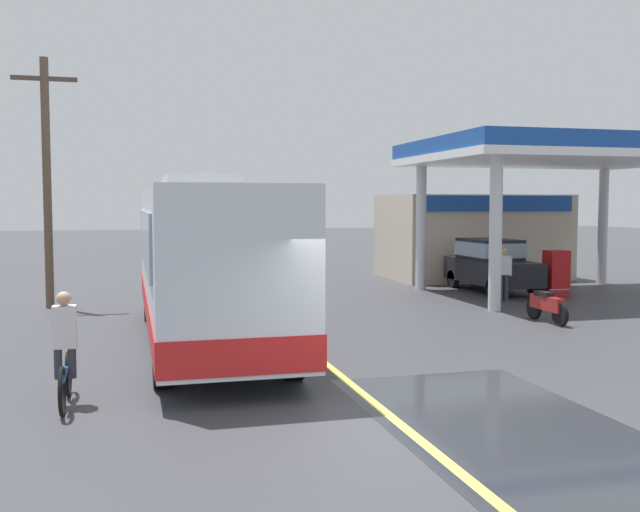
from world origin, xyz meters
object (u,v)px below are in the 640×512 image
(cyclist_on_shoulder, at_px, (65,354))
(pedestrian_near_pump, at_px, (504,271))
(coach_bus_main, at_px, (205,264))
(car_at_pump, at_px, (491,262))
(motorcycle_parked_forecourt, at_px, (546,305))
(minibus_opposing_lane, at_px, (261,238))

(cyclist_on_shoulder, bearing_deg, pedestrian_near_pump, 36.37)
(coach_bus_main, height_order, car_at_pump, coach_bus_main)
(motorcycle_parked_forecourt, bearing_deg, minibus_opposing_lane, 105.40)
(cyclist_on_shoulder, relative_size, motorcycle_parked_forecourt, 1.01)
(car_at_pump, bearing_deg, pedestrian_near_pump, -108.72)
(minibus_opposing_lane, height_order, cyclist_on_shoulder, minibus_opposing_lane)
(coach_bus_main, height_order, cyclist_on_shoulder, coach_bus_main)
(car_at_pump, xyz_separation_m, motorcycle_parked_forecourt, (-1.81, -6.39, -0.57))
(cyclist_on_shoulder, bearing_deg, coach_bus_main, 60.98)
(car_at_pump, distance_m, minibus_opposing_lane, 11.75)
(car_at_pump, xyz_separation_m, pedestrian_near_pump, (-0.79, -2.33, -0.08))
(car_at_pump, relative_size, minibus_opposing_lane, 0.69)
(car_at_pump, bearing_deg, cyclist_on_shoulder, -138.97)
(car_at_pump, distance_m, pedestrian_near_pump, 2.46)
(coach_bus_main, bearing_deg, car_at_pump, 32.77)
(coach_bus_main, distance_m, pedestrian_near_pump, 10.70)
(car_at_pump, distance_m, cyclist_on_shoulder, 17.30)
(car_at_pump, bearing_deg, motorcycle_parked_forecourt, -105.83)
(minibus_opposing_lane, relative_size, motorcycle_parked_forecourt, 3.41)
(coach_bus_main, relative_size, cyclist_on_shoulder, 6.07)
(minibus_opposing_lane, bearing_deg, coach_bus_main, -104.14)
(car_at_pump, relative_size, cyclist_on_shoulder, 2.31)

